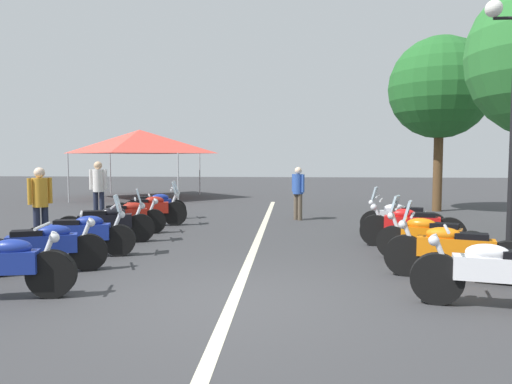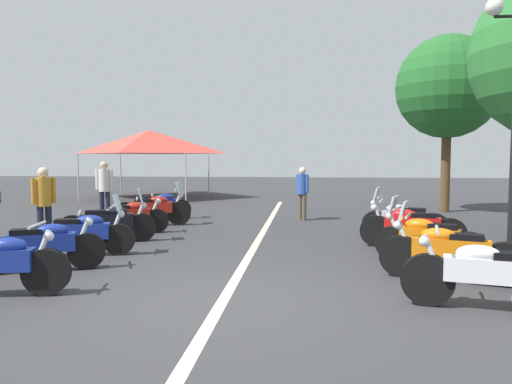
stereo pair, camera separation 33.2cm
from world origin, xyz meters
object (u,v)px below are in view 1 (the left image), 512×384
motorcycle_right_row_3 (411,226)px  motorcycle_left_row_2 (82,233)px  motorcycle_right_row_1 (453,250)px  bystander_1 (298,189)px  motorcycle_right_row_2 (429,237)px  motorcycle_right_row_0 (501,273)px  motorcycle_left_row_5 (149,209)px  motorcycle_left_row_4 (127,216)px  bystander_3 (40,200)px  motorcycle_left_row_3 (107,223)px  bystander_0 (98,186)px  motorcycle_left_row_6 (155,205)px  motorcycle_left_row_1 (44,246)px  motorcycle_right_row_4 (401,218)px  roadside_tree_0 (440,88)px  event_tent (140,142)px  motorcycle_left_row_0 (0,266)px

motorcycle_right_row_3 → motorcycle_left_row_2: bearing=26.7°
motorcycle_right_row_1 → bystander_1: 7.39m
motorcycle_right_row_2 → motorcycle_right_row_0: bearing=116.1°
motorcycle_left_row_5 → bystander_1: bystander_1 is taller
motorcycle_left_row_4 → motorcycle_right_row_1: (-3.94, -6.60, 0.03)m
motorcycle_right_row_3 → bystander_3: bearing=16.4°
motorcycle_right_row_1 → motorcycle_right_row_0: bearing=111.6°
bystander_1 → bystander_3: 7.31m
bystander_1 → motorcycle_left_row_3: bearing=4.5°
motorcycle_right_row_2 → bystander_0: (4.98, 8.28, 0.60)m
bystander_1 → motorcycle_left_row_6: bearing=-37.3°
motorcycle_left_row_6 → motorcycle_right_row_2: bearing=-60.1°
motorcycle_right_row_2 → bystander_0: bystander_0 is taller
motorcycle_right_row_0 → motorcycle_left_row_1: bearing=1.8°
bystander_0 → bystander_3: size_ratio=1.06×
motorcycle_left_row_1 → motorcycle_right_row_4: 7.80m
motorcycle_right_row_2 → bystander_1: bearing=-43.8°
motorcycle_right_row_1 → roadside_tree_0: (9.77, -2.66, 3.86)m
motorcycle_left_row_5 → roadside_tree_0: bearing=12.1°
motorcycle_right_row_2 → roadside_tree_0: roadside_tree_0 is taller
motorcycle_left_row_1 → event_tent: size_ratio=0.37×
motorcycle_left_row_0 → motorcycle_right_row_1: 6.60m
motorcycle_left_row_3 → motorcycle_left_row_6: bearing=72.0°
motorcycle_left_row_6 → bystander_3: (-4.38, 1.26, 0.54)m
motorcycle_right_row_1 → bystander_0: 10.39m
motorcycle_left_row_6 → event_tent: bearing=90.0°
motorcycle_right_row_4 → bystander_0: bystander_0 is taller
motorcycle_left_row_1 → motorcycle_right_row_3: (2.74, -6.59, 0.02)m
motorcycle_left_row_2 → motorcycle_right_row_4: bearing=9.3°
motorcycle_left_row_4 → motorcycle_left_row_3: bearing=-108.9°
motorcycle_right_row_0 → motorcycle_right_row_1: motorcycle_right_row_1 is taller
motorcycle_left_row_3 → bystander_1: bearing=26.1°
motorcycle_left_row_4 → motorcycle_right_row_0: bearing=-57.4°
motorcycle_right_row_2 → roadside_tree_0: bearing=-83.3°
motorcycle_left_row_2 → event_tent: size_ratio=0.39×
motorcycle_right_row_4 → motorcycle_right_row_2: bearing=106.0°
motorcycle_left_row_1 → motorcycle_left_row_5: size_ratio=0.91×
motorcycle_left_row_2 → motorcycle_right_row_4: 7.17m
motorcycle_right_row_2 → bystander_3: bearing=16.5°
motorcycle_left_row_0 → roadside_tree_0: (11.28, -9.09, 3.87)m
motorcycle_left_row_1 → motorcycle_left_row_5: bearing=65.9°
motorcycle_right_row_0 → roadside_tree_0: size_ratio=0.36×
motorcycle_right_row_0 → motorcycle_right_row_2: bearing=-74.5°
motorcycle_left_row_3 → motorcycle_left_row_4: (1.26, -0.01, -0.02)m
motorcycle_left_row_2 → motorcycle_left_row_5: bearing=76.1°
motorcycle_left_row_3 → motorcycle_right_row_3: 6.62m
motorcycle_left_row_6 → roadside_tree_0: 10.57m
motorcycle_left_row_3 → bystander_3: bystander_3 is taller
motorcycle_left_row_3 → motorcycle_right_row_0: 7.88m
motorcycle_left_row_5 → motorcycle_left_row_1: bearing=-104.8°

